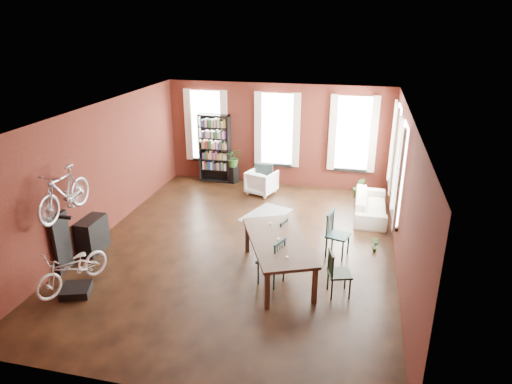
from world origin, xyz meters
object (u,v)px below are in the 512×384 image
(dining_table, at_px, (278,258))
(bicycle_floor, at_px, (70,251))
(plant_stand, at_px, (233,174))
(console_table, at_px, (92,235))
(dining_chair_a, at_px, (271,261))
(dining_chair_b, at_px, (276,237))
(dining_chair_d, at_px, (338,235))
(bike_trainer, at_px, (76,290))
(bookshelf, at_px, (215,149))
(cream_sofa, at_px, (371,202))
(dining_chair_c, at_px, (339,273))
(white_armchair, at_px, (262,181))

(dining_table, height_order, bicycle_floor, bicycle_floor)
(plant_stand, bearing_deg, console_table, -109.89)
(dining_chair_a, distance_m, dining_chair_b, 1.14)
(dining_chair_d, distance_m, bicycle_floor, 5.59)
(dining_table, distance_m, bike_trainer, 4.05)
(dining_chair_b, bearing_deg, bookshelf, -133.62)
(cream_sofa, xyz_separation_m, plant_stand, (-4.35, 1.68, -0.13))
(bookshelf, bearing_deg, dining_chair_d, -44.56)
(dining_chair_c, bearing_deg, white_armchair, 10.77)
(dining_chair_d, height_order, cream_sofa, dining_chair_d)
(dining_chair_a, height_order, dining_chair_c, dining_chair_a)
(dining_table, distance_m, dining_chair_d, 1.62)
(cream_sofa, bearing_deg, dining_chair_b, 142.96)
(bike_trainer, xyz_separation_m, bicycle_floor, (-0.01, 0.01, 0.86))
(dining_chair_a, xyz_separation_m, console_table, (-4.26, 0.39, -0.10))
(dining_chair_c, height_order, white_armchair, dining_chair_c)
(dining_chair_a, distance_m, dining_chair_c, 1.37)
(white_armchair, height_order, bicycle_floor, bicycle_floor)
(dining_chair_b, height_order, console_table, dining_chair_b)
(dining_chair_b, distance_m, plant_stand, 4.99)
(cream_sofa, relative_size, bicycle_floor, 1.33)
(dining_chair_b, distance_m, console_table, 4.21)
(dining_table, xyz_separation_m, dining_chair_c, (1.29, -0.44, 0.06))
(dining_table, relative_size, bike_trainer, 4.48)
(dining_chair_c, xyz_separation_m, cream_sofa, (0.61, 4.00, -0.06))
(bookshelf, relative_size, console_table, 2.75)
(dining_table, relative_size, white_armchair, 2.97)
(dining_chair_d, distance_m, bookshelf, 5.94)
(dining_chair_d, height_order, white_armchair, dining_chair_d)
(dining_chair_a, height_order, dining_chair_d, dining_chair_d)
(cream_sofa, bearing_deg, console_table, 119.33)
(bicycle_floor, bearing_deg, console_table, 130.80)
(dining_chair_d, relative_size, console_table, 1.28)
(dining_chair_b, xyz_separation_m, bookshelf, (-2.87, 4.46, 0.64))
(dining_table, relative_size, dining_chair_a, 2.39)
(console_table, bearing_deg, dining_chair_a, -5.28)
(bookshelf, relative_size, plant_stand, 4.00)
(bicycle_floor, bearing_deg, bookshelf, 104.76)
(bookshelf, bearing_deg, white_armchair, -23.83)
(white_armchair, relative_size, console_table, 1.00)
(dining_table, bearing_deg, plant_stand, 91.32)
(dining_chair_c, bearing_deg, plant_stand, 16.14)
(dining_chair_c, relative_size, console_table, 1.16)
(dining_chair_c, distance_m, plant_stand, 6.81)
(console_table, bearing_deg, dining_table, -0.90)
(dining_chair_c, height_order, bookshelf, bookshelf)
(bookshelf, bearing_deg, dining_table, -59.92)
(dining_chair_b, xyz_separation_m, dining_chair_c, (1.48, -1.24, 0.01))
(dining_chair_c, xyz_separation_m, dining_chair_d, (-0.13, 1.55, 0.05))
(bookshelf, height_order, white_armchair, bookshelf)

